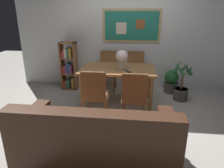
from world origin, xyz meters
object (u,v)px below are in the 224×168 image
potted_ivy (171,81)px  potted_palm (181,86)px  dining_chair_far_right (135,68)px  dining_table (118,73)px  dining_chair_far_left (108,67)px  dining_chair_near_left (95,93)px  tv_remote (128,71)px  bookshelf (69,67)px  flower_vase (122,58)px  dining_chair_near_right (134,95)px  leather_couch (96,143)px

potted_ivy → potted_palm: potted_palm is taller
dining_chair_far_right → dining_table: bearing=-112.4°
dining_chair_far_left → potted_ivy: size_ratio=1.69×
dining_chair_near_left → tv_remote: (0.50, 0.56, 0.22)m
bookshelf → dining_chair_far_left: bearing=2.3°
dining_chair_far_left → flower_vase: (0.38, -0.83, 0.41)m
dining_chair_far_left → flower_vase: flower_vase is taller
potted_ivy → tv_remote: tv_remote is taller
dining_table → dining_chair_near_right: (0.33, -0.82, -0.11)m
dining_chair_far_right → tv_remote: (-0.13, -1.03, 0.22)m
potted_ivy → dining_table: bearing=-146.0°
dining_chair_near_right → flower_vase: (-0.26, 0.80, 0.41)m
potted_palm → flower_vase: (-1.22, -0.37, 0.64)m
leather_couch → tv_remote: leather_couch is taller
dining_chair_near_left → flower_vase: size_ratio=2.65×
dining_table → potted_ivy: 1.45m
dining_chair_near_right → dining_chair_far_right: bearing=90.0°
tv_remote → bookshelf: bearing=145.1°
dining_table → potted_palm: (1.29, 0.35, -0.34)m
dining_chair_far_right → potted_ivy: dining_chair_far_right is taller
dining_chair_far_left → dining_chair_near_right: 1.75m
dining_chair_near_right → tv_remote: size_ratio=5.71×
dining_chair_far_left → tv_remote: bearing=-63.9°
dining_chair_near_left → dining_chair_near_right: same height
dining_table → dining_chair_far_left: size_ratio=1.54×
dining_table → tv_remote: size_ratio=8.81×
dining_chair_far_right → leather_couch: (-0.42, -2.60, -0.23)m
dining_chair_near_left → dining_chair_far_right: bearing=68.6°
dining_table → potted_palm: 1.38m
bookshelf → potted_ivy: bearing=0.2°
dining_chair_far_right → dining_chair_near_right: bearing=-90.0°
dining_chair_far_left → leather_couch: (0.21, -2.60, -0.23)m
bookshelf → potted_ivy: 2.40m
bookshelf → flower_vase: bearing=-31.4°
potted_palm → potted_ivy: bearing=107.4°
dining_chair_far_right → flower_vase: 0.96m
dining_chair_far_right → leather_couch: 2.64m
dining_chair_far_right → flower_vase: flower_vase is taller
dining_table → bookshelf: (-1.23, 0.77, -0.13)m
dining_table → tv_remote: (0.21, -0.23, 0.11)m
dining_chair_far_left → leather_couch: 2.62m
dining_chair_far_right → tv_remote: bearing=-96.9°
dining_chair_near_left → potted_palm: bearing=35.6°
leather_couch → bookshelf: 2.81m
bookshelf → potted_ivy: (2.38, 0.01, -0.26)m
leather_couch → dining_chair_near_right: bearing=66.4°
dining_chair_near_left → leather_couch: bearing=-78.5°
leather_couch → flower_vase: 1.88m
bookshelf → potted_palm: 2.57m
bookshelf → tv_remote: 1.77m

